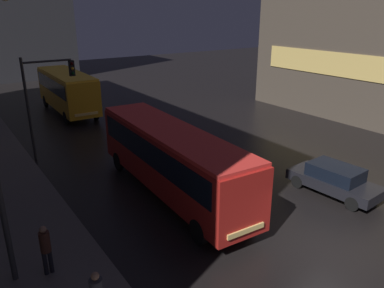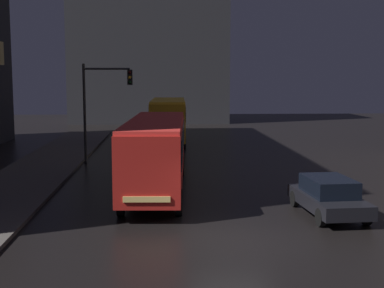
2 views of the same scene
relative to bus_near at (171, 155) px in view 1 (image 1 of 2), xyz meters
The scene contains 7 objects.
ground_plane 8.06m from the bus_near, 71.64° to the right, with size 120.00×120.00×0.00m, color black.
sidewalk_left 7.31m from the bus_near, 158.34° to the left, with size 4.00×48.00×0.15m.
bus_near is the anchor object (origin of this frame).
bus_far 18.01m from the bus_near, 87.66° to the left, with size 2.85×9.68×3.46m.
car_taxi 7.92m from the bus_near, 34.06° to the right, with size 2.10×4.43×1.42m.
pedestrian_near 7.09m from the bus_near, 156.80° to the right, with size 0.40×0.40×1.78m.
traffic_light_main 9.18m from the bus_near, 111.78° to the left, with size 2.93×0.35×5.96m.
Camera 1 is at (-10.86, -6.48, 8.38)m, focal length 35.00 mm.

